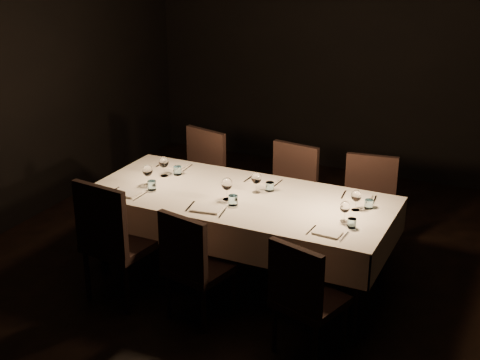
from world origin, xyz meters
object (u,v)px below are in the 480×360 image
at_px(chair_near_center, 193,262).
at_px(chair_far_left, 198,176).
at_px(chair_far_center, 289,191).
at_px(dining_table, 240,204).
at_px(chair_far_right, 368,205).
at_px(chair_near_left, 114,237).
at_px(chair_near_right, 304,294).

height_order(chair_near_center, chair_far_left, chair_far_left).
bearing_deg(chair_far_center, chair_near_center, -87.88).
bearing_deg(chair_far_left, dining_table, -28.15).
height_order(chair_far_center, chair_far_right, chair_far_center).
height_order(dining_table, chair_near_center, chair_near_center).
distance_m(chair_near_left, chair_far_center, 1.78).
bearing_deg(chair_near_right, chair_near_center, 11.69).
bearing_deg(chair_near_right, chair_near_left, 14.05).
distance_m(dining_table, chair_far_center, 0.82).
xyz_separation_m(chair_far_center, chair_far_right, (0.75, 0.02, -0.00)).
xyz_separation_m(dining_table, chair_near_right, (0.88, -0.83, -0.19)).
height_order(dining_table, chair_far_center, chair_far_center).
xyz_separation_m(chair_near_center, chair_near_right, (0.91, -0.07, -0.00)).
distance_m(dining_table, chair_near_right, 1.22).
bearing_deg(dining_table, chair_near_right, -43.32).
distance_m(chair_near_center, chair_near_right, 0.91).
bearing_deg(chair_near_center, chair_near_right, -172.83).
xyz_separation_m(chair_near_center, chair_far_center, (0.16, 1.55, 0.03)).
bearing_deg(chair_far_center, chair_far_left, -168.69).
bearing_deg(dining_table, chair_near_center, -92.45).
relative_size(dining_table, chair_near_right, 2.81).
distance_m(chair_near_right, chair_far_center, 1.79).
distance_m(dining_table, chair_near_center, 0.78).
height_order(dining_table, chair_near_left, chair_near_left).
relative_size(chair_near_left, chair_far_center, 1.08).
bearing_deg(chair_near_right, chair_far_left, -26.60).
xyz_separation_m(chair_near_center, chair_far_left, (-0.78, 1.49, 0.04)).
bearing_deg(chair_far_left, chair_near_right, -28.60).
bearing_deg(chair_near_right, chair_far_center, -48.84).
distance_m(chair_far_center, chair_far_right, 0.75).
relative_size(chair_near_left, chair_near_right, 1.16).
height_order(chair_near_center, chair_near_right, chair_near_center).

